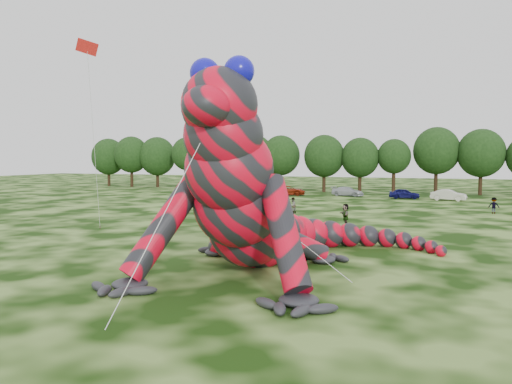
{
  "coord_description": "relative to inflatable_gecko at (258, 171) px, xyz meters",
  "views": [
    {
      "loc": [
        7.74,
        -24.72,
        5.77
      ],
      "look_at": [
        -0.96,
        -0.96,
        4.0
      ],
      "focal_mm": 35.0,
      "sensor_mm": 36.0,
      "label": 1
    }
  ],
  "objects": [
    {
      "name": "ground",
      "position": [
        1.22,
        -0.04,
        -5.06
      ],
      "size": [
        240.0,
        240.0,
        0.0
      ],
      "primitive_type": "plane",
      "color": "#16330A",
      "rests_on": "ground"
    },
    {
      "name": "inflatable_gecko",
      "position": [
        0.0,
        0.0,
        0.0
      ],
      "size": [
        17.4,
        20.54,
        10.12
      ],
      "primitive_type": null,
      "rotation": [
        0.0,
        0.0,
        0.02
      ],
      "color": "red",
      "rests_on": "ground"
    },
    {
      "name": "flying_kite",
      "position": [
        -14.35,
        4.55,
        7.46
      ],
      "size": [
        3.21,
        4.71,
        14.4
      ],
      "color": "red",
      "rests_on": "ground"
    },
    {
      "name": "tree_0",
      "position": [
        -53.34,
        59.19,
        -0.3
      ],
      "size": [
        6.91,
        6.22,
        9.51
      ],
      "primitive_type": null,
      "color": "black",
      "rests_on": "ground"
    },
    {
      "name": "tree_1",
      "position": [
        -47.14,
        58.01,
        -0.15
      ],
      "size": [
        6.74,
        6.07,
        9.81
      ],
      "primitive_type": null,
      "color": "black",
      "rests_on": "ground"
    },
    {
      "name": "tree_2",
      "position": [
        -41.8,
        58.72,
        -0.24
      ],
      "size": [
        7.04,
        6.34,
        9.64
      ],
      "primitive_type": null,
      "color": "black",
      "rests_on": "ground"
    },
    {
      "name": "tree_3",
      "position": [
        -34.5,
        57.03,
        -0.34
      ],
      "size": [
        5.81,
        5.23,
        9.44
      ],
      "primitive_type": null,
      "color": "black",
      "rests_on": "ground"
    },
    {
      "name": "tree_4",
      "position": [
        -28.42,
        58.67,
        -0.53
      ],
      "size": [
        6.22,
        5.6,
        9.06
      ],
      "primitive_type": null,
      "color": "black",
      "rests_on": "ground"
    },
    {
      "name": "tree_5",
      "position": [
        -21.91,
        58.39,
        -0.16
      ],
      "size": [
        7.16,
        6.44,
        9.8
      ],
      "primitive_type": null,
      "color": "black",
      "rests_on": "ground"
    },
    {
      "name": "tree_6",
      "position": [
        -16.34,
        56.64,
        -0.31
      ],
      "size": [
        6.52,
        5.86,
        9.49
      ],
      "primitive_type": null,
      "color": "black",
      "rests_on": "ground"
    },
    {
      "name": "tree_7",
      "position": [
        -8.86,
        56.76,
        -0.32
      ],
      "size": [
        6.68,
        6.01,
        9.48
      ],
      "primitive_type": null,
      "color": "black",
      "rests_on": "ground"
    },
    {
      "name": "tree_8",
      "position": [
        -3.0,
        56.94,
        -0.59
      ],
      "size": [
        6.14,
        5.53,
        8.94
      ],
      "primitive_type": null,
      "color": "black",
      "rests_on": "ground"
    },
    {
      "name": "tree_9",
      "position": [
        2.28,
        57.3,
        -0.72
      ],
      "size": [
        5.27,
        4.74,
        8.68
      ],
      "primitive_type": null,
      "color": "black",
      "rests_on": "ground"
    },
    {
      "name": "tree_10",
      "position": [
        8.61,
        58.54,
        0.19
      ],
      "size": [
        7.09,
        6.38,
        10.5
      ],
      "primitive_type": null,
      "color": "black",
      "rests_on": "ground"
    },
    {
      "name": "tree_11",
      "position": [
        15.0,
        58.15,
        -0.02
      ],
      "size": [
        7.01,
        6.31,
        10.07
      ],
      "primitive_type": null,
      "color": "black",
      "rests_on": "ground"
    },
    {
      "name": "car_0",
      "position": [
        -29.88,
        49.93,
        -4.35
      ],
      "size": [
        4.35,
        2.2,
        1.42
      ],
      "primitive_type": "imported",
      "rotation": [
        0.0,
        0.0,
        1.44
      ],
      "color": "white",
      "rests_on": "ground"
    },
    {
      "name": "car_1",
      "position": [
        -24.64,
        48.28,
        -4.32
      ],
      "size": [
        4.7,
        2.42,
        1.48
      ],
      "primitive_type": "imported",
      "rotation": [
        0.0,
        0.0,
        1.77
      ],
      "color": "black",
      "rests_on": "ground"
    },
    {
      "name": "car_2",
      "position": [
        -12.36,
        47.79,
        -4.34
      ],
      "size": [
        5.51,
        3.21,
        1.44
      ],
      "primitive_type": "imported",
      "rotation": [
        0.0,
        0.0,
        1.73
      ],
      "color": "#9A240D",
      "rests_on": "ground"
    },
    {
      "name": "car_3",
      "position": [
        -3.64,
        49.24,
        -4.37
      ],
      "size": [
        5.06,
        2.84,
        1.38
      ],
      "primitive_type": "imported",
      "rotation": [
        0.0,
        0.0,
        1.37
      ],
      "color": "#B2B6BB",
      "rests_on": "ground"
    },
    {
      "name": "car_4",
      "position": [
        4.57,
        47.31,
        -4.35
      ],
      "size": [
        4.26,
        1.95,
        1.42
      ],
      "primitive_type": "imported",
      "rotation": [
        0.0,
        0.0,
        1.64
      ],
      "color": "#0F1051",
      "rests_on": "ground"
    },
    {
      "name": "car_5",
      "position": [
        10.32,
        46.08,
        -4.31
      ],
      "size": [
        4.72,
        2.34,
        1.49
      ],
      "primitive_type": "imported",
      "rotation": [
        0.0,
        0.0,
        1.4
      ],
      "color": "silver",
      "rests_on": "ground"
    },
    {
      "name": "spectator_5",
      "position": [
        1.69,
        17.03,
        -4.13
      ],
      "size": [
        1.26,
        1.79,
        1.86
      ],
      "primitive_type": "imported",
      "rotation": [
        0.0,
        0.0,
        5.17
      ],
      "color": "gray",
      "rests_on": "ground"
    },
    {
      "name": "spectator_2",
      "position": [
        14.36,
        31.12,
        -4.21
      ],
      "size": [
        1.15,
        0.75,
        1.69
      ],
      "primitive_type": "imported",
      "rotation": [
        0.0,
        0.0,
        3.03
      ],
      "color": "gray",
      "rests_on": "ground"
    },
    {
      "name": "spectator_4",
      "position": [
        -19.74,
        36.88,
        -4.21
      ],
      "size": [
        0.97,
        0.95,
        1.69
      ],
      "primitive_type": "imported",
      "rotation": [
        0.0,
        0.0,
        5.55
      ],
      "color": "gray",
      "rests_on": "ground"
    },
    {
      "name": "spectator_0",
      "position": [
        -7.64,
        21.89,
        -4.26
      ],
      "size": [
        0.62,
        0.44,
        1.59
      ],
      "primitive_type": "imported",
      "rotation": [
        0.0,
        0.0,
        0.11
      ],
      "color": "gray",
      "rests_on": "ground"
    },
    {
      "name": "spectator_1",
      "position": [
        -4.97,
        24.24,
        -4.23
      ],
      "size": [
        0.83,
        0.95,
        1.65
      ],
      "primitive_type": "imported",
      "rotation": [
        0.0,
        0.0,
        4.42
      ],
      "color": "gray",
      "rests_on": "ground"
    }
  ]
}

